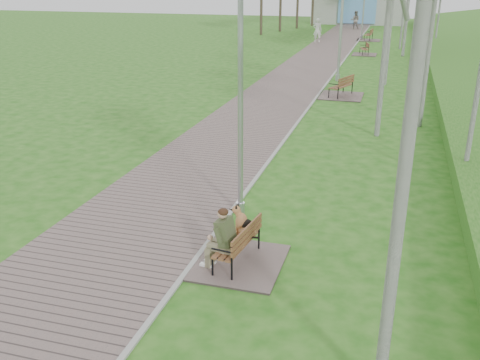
# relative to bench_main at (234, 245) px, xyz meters

# --- Properties ---
(ground) EXTENTS (120.00, 120.00, 0.00)m
(ground) POSITION_rel_bench_main_xyz_m (-0.74, 4.42, -0.40)
(ground) COLOR #1D5A11
(ground) RESTS_ON ground
(walkway) EXTENTS (3.50, 67.00, 0.04)m
(walkway) POSITION_rel_bench_main_xyz_m (-2.49, 25.92, -0.38)
(walkway) COLOR #6F5E5A
(walkway) RESTS_ON ground
(kerb) EXTENTS (0.10, 67.00, 0.05)m
(kerb) POSITION_rel_bench_main_xyz_m (-0.74, 25.92, -0.37)
(kerb) COLOR #999993
(kerb) RESTS_ON ground
(building_north) EXTENTS (10.00, 5.20, 4.00)m
(building_north) POSITION_rel_bench_main_xyz_m (-2.24, 55.39, 1.60)
(building_north) COLOR #9E9E99
(building_north) RESTS_ON ground
(bench_main) EXTENTS (1.65, 1.83, 1.44)m
(bench_main) POSITION_rel_bench_main_xyz_m (0.00, 0.00, 0.00)
(bench_main) COLOR #6F5E5A
(bench_main) RESTS_ON ground
(bench_second) EXTENTS (1.88, 2.09, 1.15)m
(bench_second) POSITION_rel_bench_main_xyz_m (0.26, 15.68, -0.18)
(bench_second) COLOR #6F5E5A
(bench_second) RESTS_ON ground
(bench_third) EXTENTS (1.62, 1.80, 0.99)m
(bench_third) POSITION_rel_bench_main_xyz_m (0.28, 29.70, -0.22)
(bench_third) COLOR #6F5E5A
(bench_third) RESTS_ON ground
(bench_far) EXTENTS (1.88, 2.09, 1.16)m
(bench_far) POSITION_rel_bench_main_xyz_m (-0.00, 38.55, -0.18)
(bench_far) COLOR #6F5E5A
(bench_far) RESTS_ON ground
(lamp_post_near) EXTENTS (0.19, 0.19, 5.04)m
(lamp_post_near) POSITION_rel_bench_main_xyz_m (-0.51, 2.20, 1.96)
(lamp_post_near) COLOR #A3A6AB
(lamp_post_near) RESTS_ON ground
(lamp_post_second) EXTENTS (0.23, 0.23, 5.86)m
(lamp_post_second) POSITION_rel_bench_main_xyz_m (-0.32, 19.47, 2.34)
(lamp_post_second) COLOR #A3A6AB
(lamp_post_second) RESTS_ON ground
(lamp_post_third) EXTENTS (0.22, 0.22, 5.59)m
(lamp_post_third) POSITION_rel_bench_main_xyz_m (-0.62, 39.26, 2.22)
(lamp_post_third) COLOR #A3A6AB
(lamp_post_third) RESTS_ON ground
(pedestrian_near) EXTENTS (0.75, 0.55, 1.90)m
(pedestrian_near) POSITION_rel_bench_main_xyz_m (-3.91, 35.90, 0.55)
(pedestrian_near) COLOR white
(pedestrian_near) RESTS_ON ground
(pedestrian_far) EXTENTS (0.87, 0.69, 1.78)m
(pedestrian_far) POSITION_rel_bench_main_xyz_m (-1.96, 48.07, 0.49)
(pedestrian_far) COLOR gray
(pedestrian_far) RESTS_ON ground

